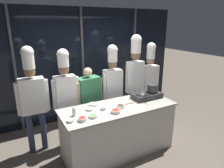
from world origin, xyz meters
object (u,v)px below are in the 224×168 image
Objects in this scene: prep_bowl_garlic at (90,109)px; chef_head at (32,94)px; stock_pot at (153,88)px; prep_bowl_noodles at (103,108)px; prep_bowl_rice at (93,104)px; chef_sous at (65,90)px; serving_spoon_slotted at (131,103)px; squeeze_bottle_clear at (74,111)px; chef_line at (112,82)px; prep_bowl_scallions at (93,116)px; prep_bowl_chili_flakes at (116,111)px; person_guest at (89,97)px; chef_pastry at (135,73)px; prep_bowl_bell_pepper at (82,119)px; prep_bowl_shrimp at (70,120)px; portable_stove at (147,95)px; chef_apprentice at (150,77)px; frying_pan at (142,93)px; prep_bowl_soy_glaze at (121,106)px.

prep_bowl_garlic is 1.06m from chef_head.
stock_pot reaches higher than prep_bowl_noodles.
prep_bowl_rice is 0.25m from prep_bowl_noodles.
serving_spoon_slotted is at bearing 144.80° from chef_sous.
prep_bowl_garlic is (-1.34, 0.01, -0.17)m from stock_pot.
squeeze_bottle_clear is 1.30m from chef_line.
prep_bowl_chili_flakes is (0.40, -0.02, 0.01)m from prep_bowl_scallions.
serving_spoon_slotted is 0.14× the size of person_guest.
squeeze_bottle_clear is 0.48m from prep_bowl_rice.
chef_pastry reaches higher than squeeze_bottle_clear.
serving_spoon_slotted is at bearing 11.89° from prep_bowl_bell_pepper.
prep_bowl_bell_pepper is at bearing -179.57° from prep_bowl_chili_flakes.
prep_bowl_bell_pepper is 1.13m from chef_head.
prep_bowl_shrimp is at bearing 15.42° from chef_pastry.
prep_bowl_garlic reaches higher than prep_bowl_shrimp.
serving_spoon_slotted is at bearing -169.98° from portable_stove.
stock_pot is 1.48× the size of prep_bowl_chili_flakes.
person_guest is at bearing -11.93° from chef_pastry.
prep_bowl_chili_flakes and prep_bowl_noodles have the same top height.
chef_apprentice is at bearing 178.93° from chef_pastry.
prep_bowl_garlic is (0.25, 0.31, -0.01)m from prep_bowl_bell_pepper.
squeeze_bottle_clear is at bearing 103.00° from prep_bowl_bell_pepper.
prep_bowl_noodles is 0.05× the size of chef_head.
stock_pot is at bearing 1.04° from frying_pan.
prep_bowl_shrimp is 0.85× the size of prep_bowl_bell_pepper.
chef_line is at bearing 64.44° from prep_bowl_chili_flakes.
chef_pastry is (0.26, 0.60, 0.23)m from frying_pan.
chef_sous reaches higher than prep_bowl_noodles.
stock_pot is at bearing 53.11° from chef_apprentice.
serving_spoon_slotted is at bearing 33.94° from chef_apprentice.
prep_bowl_chili_flakes is at bearing -2.40° from prep_bowl_scallions.
squeeze_bottle_clear is 0.11× the size of person_guest.
frying_pan is 0.27× the size of person_guest.
squeeze_bottle_clear is 1.20× the size of prep_bowl_soy_glaze.
chef_pastry is at bearing 78.16° from portable_stove.
chef_apprentice is (1.47, 0.96, 0.17)m from prep_bowl_chili_flakes.
chef_line is (0.78, 0.62, 0.21)m from prep_bowl_garlic.
serving_spoon_slotted is (1.20, 0.16, -0.01)m from prep_bowl_shrimp.
prep_bowl_soy_glaze is at bearing -165.30° from frying_pan.
prep_bowl_garlic is at bearing 162.31° from prep_bowl_soy_glaze.
prep_bowl_chili_flakes is at bearing -59.14° from prep_bowl_noodles.
prep_bowl_shrimp is 0.36m from prep_bowl_scallions.
person_guest reaches higher than serving_spoon_slotted.
serving_spoon_slotted is 0.94m from chef_pastry.
frying_pan is 3.00× the size of prep_bowl_bell_pepper.
prep_bowl_soy_glaze is at bearing -169.60° from stock_pot.
prep_bowl_soy_glaze reaches higher than prep_bowl_shrimp.
chef_line is 1.03m from chef_apprentice.
prep_bowl_chili_flakes is (-0.73, -0.28, -0.10)m from frying_pan.
portable_stove is at bearing 12.03° from prep_bowl_scallions.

